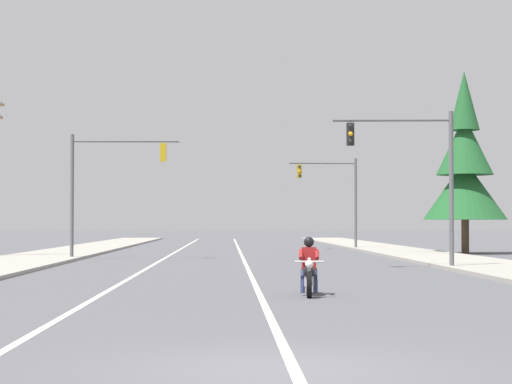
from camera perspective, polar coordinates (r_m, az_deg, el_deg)
name	(u,v)px	position (r m, az deg, el deg)	size (l,w,h in m)	color
ground_plane	(277,369)	(12.09, 1.28, -10.48)	(400.00, 400.00, 0.00)	#515156
lane_stripe_center	(241,253)	(56.97, -0.92, -3.66)	(0.16, 100.00, 0.01)	beige
lane_stripe_left	(173,253)	(57.06, -4.94, -3.65)	(0.16, 100.00, 0.01)	beige
sidewalk_kerb_right	(421,255)	(53.04, 9.78, -3.70)	(4.40, 110.00, 0.14)	#9E998E
sidewalk_kerb_left	(54,255)	(52.80, -11.95, -3.69)	(4.40, 110.00, 0.14)	#9E998E
motorcycle_with_rider	(309,272)	(24.02, 3.17, -4.77)	(0.70, 2.19, 1.46)	black
traffic_signal_near_right	(417,165)	(38.11, 9.56, 1.61)	(4.73, 0.43, 6.20)	#56565B
traffic_signal_near_left	(104,176)	(47.97, -9.06, 0.95)	(5.38, 0.37, 6.20)	#56565B
traffic_signal_mid_right	(337,189)	(65.19, 4.82, 0.16)	(4.64, 0.60, 6.20)	#56565B
conifer_tree_right_verge_far	(465,170)	(57.40, 12.32, 1.31)	(4.88, 4.88, 10.74)	#4C3828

